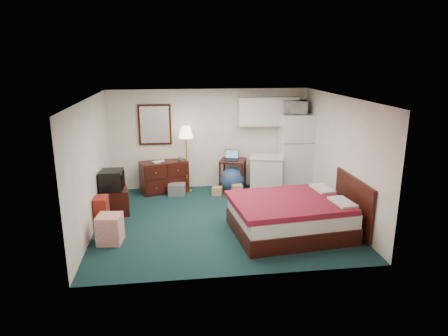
{
  "coord_description": "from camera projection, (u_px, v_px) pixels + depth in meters",
  "views": [
    {
      "loc": [
        -0.94,
        -7.64,
        3.24
      ],
      "look_at": [
        0.09,
        0.11,
        1.07
      ],
      "focal_mm": 32.0,
      "sensor_mm": 36.0,
      "label": 1
    }
  ],
  "objects": [
    {
      "name": "upper_cabinets",
      "position": [
        268.0,
        111.0,
        9.92
      ],
      "size": [
        1.5,
        0.35,
        0.7
      ],
      "primitive_type": null,
      "color": "silver",
      "rests_on": "walls"
    },
    {
      "name": "book_a",
      "position": [
        153.0,
        158.0,
        9.65
      ],
      "size": [
        0.16,
        0.08,
        0.23
      ],
      "primitive_type": "imported",
      "rotation": [
        0.0,
        0.0,
        0.41
      ],
      "color": "tan",
      "rests_on": "dresser"
    },
    {
      "name": "suitcase",
      "position": [
        102.0,
        212.0,
        7.8
      ],
      "size": [
        0.24,
        0.39,
        0.63
      ],
      "primitive_type": null,
      "rotation": [
        0.0,
        0.0,
        0.0
      ],
      "color": "maroon",
      "rests_on": "floor"
    },
    {
      "name": "laptop",
      "position": [
        232.0,
        156.0,
        9.89
      ],
      "size": [
        0.4,
        0.35,
        0.24
      ],
      "primitive_type": null,
      "rotation": [
        0.0,
        0.0,
        -0.21
      ],
      "color": "black",
      "rests_on": "desk"
    },
    {
      "name": "crt_tv",
      "position": [
        112.0,
        180.0,
        8.35
      ],
      "size": [
        0.48,
        0.51,
        0.42
      ],
      "primitive_type": null,
      "rotation": [
        0.0,
        0.0,
        -0.04
      ],
      "color": "black",
      "rests_on": "tv_stand"
    },
    {
      "name": "mirror",
      "position": [
        155.0,
        125.0,
        9.79
      ],
      "size": [
        0.8,
        0.06,
        1.0
      ],
      "primitive_type": null,
      "color": "white",
      "rests_on": "walls"
    },
    {
      "name": "floor",
      "position": [
        221.0,
        219.0,
        8.28
      ],
      "size": [
        5.0,
        4.5,
        0.01
      ],
      "primitive_type": "cube",
      "color": "black",
      "rests_on": "ground"
    },
    {
      "name": "floor_lamp",
      "position": [
        186.0,
        159.0,
        9.79
      ],
      "size": [
        0.41,
        0.41,
        1.65
      ],
      "primitive_type": null,
      "rotation": [
        0.0,
        0.0,
        -0.16
      ],
      "color": "gold",
      "rests_on": "floor"
    },
    {
      "name": "exercise_ball",
      "position": [
        232.0,
        180.0,
        9.92
      ],
      "size": [
        0.75,
        0.75,
        0.62
      ],
      "primitive_type": "sphere",
      "rotation": [
        0.0,
        0.0,
        -0.26
      ],
      "color": "navy",
      "rests_on": "floor"
    },
    {
      "name": "book_b",
      "position": [
        158.0,
        157.0,
        9.78
      ],
      "size": [
        0.16,
        0.02,
        0.21
      ],
      "primitive_type": "imported",
      "rotation": [
        0.0,
        0.0,
        0.01
      ],
      "color": "tan",
      "rests_on": "dresser"
    },
    {
      "name": "mug",
      "position": [
        180.0,
        159.0,
        9.86
      ],
      "size": [
        0.13,
        0.11,
        0.11
      ],
      "primitive_type": "imported",
      "rotation": [
        0.0,
        0.0,
        0.24
      ],
      "color": "#4A7A3F",
      "rests_on": "dresser"
    },
    {
      "name": "headboard",
      "position": [
        353.0,
        203.0,
        7.64
      ],
      "size": [
        0.06,
        1.56,
        1.0
      ],
      "primitive_type": null,
      "color": "#380D09",
      "rests_on": "walls"
    },
    {
      "name": "microwave",
      "position": [
        295.0,
        105.0,
        9.82
      ],
      "size": [
        0.64,
        0.45,
        0.4
      ],
      "primitive_type": "imported",
      "rotation": [
        0.0,
        0.0,
        -0.23
      ],
      "color": "silver",
      "rests_on": "fridge"
    },
    {
      "name": "bed",
      "position": [
        290.0,
        217.0,
        7.54
      ],
      "size": [
        2.25,
        1.84,
        0.67
      ],
      "primitive_type": null,
      "rotation": [
        0.0,
        0.0,
        0.11
      ],
      "color": "maroon",
      "rests_on": "floor"
    },
    {
      "name": "kitchen_counter",
      "position": [
        266.0,
        174.0,
        9.97
      ],
      "size": [
        0.89,
        0.75,
        0.85
      ],
      "primitive_type": null,
      "rotation": [
        0.0,
        0.0,
        -0.22
      ],
      "color": "silver",
      "rests_on": "floor"
    },
    {
      "name": "desk",
      "position": [
        233.0,
        175.0,
        10.08
      ],
      "size": [
        0.77,
        0.77,
        0.77
      ],
      "primitive_type": null,
      "rotation": [
        0.0,
        0.0,
        -0.32
      ],
      "color": "#380D09",
      "rests_on": "floor"
    },
    {
      "name": "cardboard_box_a",
      "position": [
        217.0,
        191.0,
        9.73
      ],
      "size": [
        0.28,
        0.26,
        0.2
      ],
      "primitive_type": null,
      "rotation": [
        0.0,
        0.0,
        -0.29
      ],
      "color": "tan",
      "rests_on": "floor"
    },
    {
      "name": "walls",
      "position": [
        220.0,
        161.0,
        7.95
      ],
      "size": [
        5.01,
        4.51,
        2.5
      ],
      "color": "beige",
      "rests_on": "floor"
    },
    {
      "name": "ceiling",
      "position": [
        220.0,
        98.0,
        7.61
      ],
      "size": [
        5.0,
        4.5,
        0.01
      ],
      "primitive_type": "cube",
      "color": "beige",
      "rests_on": "walls"
    },
    {
      "name": "file_bin",
      "position": [
        177.0,
        189.0,
        9.71
      ],
      "size": [
        0.44,
        0.35,
        0.28
      ],
      "primitive_type": null,
      "rotation": [
        0.0,
        0.0,
        -0.13
      ],
      "color": "slate",
      "rests_on": "floor"
    },
    {
      "name": "dresser",
      "position": [
        164.0,
        176.0,
        9.92
      ],
      "size": [
        1.24,
        0.83,
        0.77
      ],
      "primitive_type": null,
      "rotation": [
        0.0,
        0.0,
        0.31
      ],
      "color": "#380D09",
      "rests_on": "floor"
    },
    {
      "name": "fridge",
      "position": [
        295.0,
        151.0,
        10.09
      ],
      "size": [
        0.81,
        0.81,
        1.9
      ],
      "primitive_type": null,
      "rotation": [
        0.0,
        0.0,
        -0.04
      ],
      "color": "silver",
      "rests_on": "floor"
    },
    {
      "name": "tv_stand",
      "position": [
        115.0,
        201.0,
        8.53
      ],
      "size": [
        0.65,
        0.69,
        0.55
      ],
      "primitive_type": null,
      "rotation": [
        0.0,
        0.0,
        0.19
      ],
      "color": "#380D09",
      "rests_on": "floor"
    },
    {
      "name": "cardboard_box_b",
      "position": [
        237.0,
        190.0,
        9.68
      ],
      "size": [
        0.27,
        0.31,
        0.29
      ],
      "primitive_type": null,
      "rotation": [
        0.0,
        0.0,
        0.1
      ],
      "color": "tan",
      "rests_on": "floor"
    },
    {
      "name": "retail_box",
      "position": [
        110.0,
        229.0,
        7.18
      ],
      "size": [
        0.47,
        0.47,
        0.52
      ],
      "primitive_type": null,
      "rotation": [
        0.0,
        0.0,
        -0.13
      ],
      "color": "white",
      "rests_on": "floor"
    }
  ]
}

